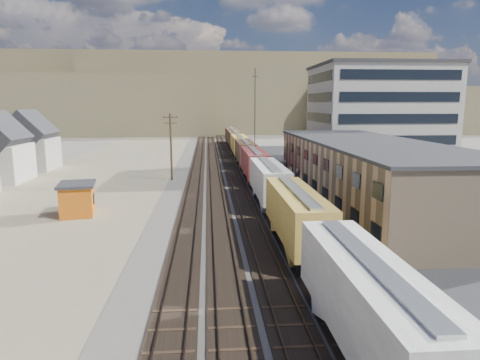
{
  "coord_description": "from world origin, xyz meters",
  "views": [
    {
      "loc": [
        -3.11,
        -21.94,
        11.25
      ],
      "look_at": [
        0.45,
        24.7,
        3.0
      ],
      "focal_mm": 32.0,
      "sensor_mm": 36.0,
      "label": 1
    }
  ],
  "objects": [
    {
      "name": "asphalt_lot",
      "position": [
        22.0,
        35.0,
        0.02
      ],
      "size": [
        26.0,
        120.0,
        0.04
      ],
      "primitive_type": "cube",
      "color": "#232326",
      "rests_on": "ground"
    },
    {
      "name": "rail_tracks",
      "position": [
        -0.55,
        50.0,
        0.11
      ],
      "size": [
        11.4,
        200.0,
        0.24
      ],
      "color": "black",
      "rests_on": "ground"
    },
    {
      "name": "ballast_bed",
      "position": [
        0.0,
        50.0,
        0.03
      ],
      "size": [
        18.0,
        200.0,
        0.06
      ],
      "primitive_type": "cube",
      "color": "#4C4742",
      "rests_on": "ground"
    },
    {
      "name": "utility_pole_north",
      "position": [
        -8.5,
        42.0,
        5.3
      ],
      "size": [
        2.2,
        0.32,
        10.0
      ],
      "color": "#382619",
      "rests_on": "ground"
    },
    {
      "name": "parked_car_far",
      "position": [
        31.71,
        52.25,
        0.77
      ],
      "size": [
        3.3,
        4.88,
        1.54
      ],
      "primitive_type": "imported",
      "rotation": [
        0.0,
        0.0,
        -0.36
      ],
      "color": "white",
      "rests_on": "ground"
    },
    {
      "name": "warehouse",
      "position": [
        14.98,
        25.0,
        3.65
      ],
      "size": [
        12.4,
        40.4,
        7.25
      ],
      "color": "tan",
      "rests_on": "ground"
    },
    {
      "name": "freight_train",
      "position": [
        3.8,
        48.17,
        2.79
      ],
      "size": [
        3.0,
        119.74,
        4.46
      ],
      "color": "black",
      "rests_on": "ground"
    },
    {
      "name": "maintenance_shed",
      "position": [
        -16.54,
        22.2,
        1.72
      ],
      "size": [
        4.3,
        5.14,
        3.36
      ],
      "color": "#CB5F13",
      "rests_on": "ground"
    },
    {
      "name": "ground",
      "position": [
        0.0,
        0.0,
        0.0
      ],
      "size": [
        300.0,
        300.0,
        0.0
      ],
      "primitive_type": "plane",
      "color": "#6B6356",
      "rests_on": "ground"
    },
    {
      "name": "dirt_yard",
      "position": [
        -20.0,
        40.0,
        0.01
      ],
      "size": [
        24.0,
        180.0,
        0.03
      ],
      "primitive_type": "cube",
      "color": "#817458",
      "rests_on": "ground"
    },
    {
      "name": "office_tower",
      "position": [
        27.95,
        54.95,
        9.26
      ],
      "size": [
        22.6,
        18.6,
        18.45
      ],
      "color": "#9E998E",
      "rests_on": "ground"
    },
    {
      "name": "radio_mast",
      "position": [
        6.0,
        60.0,
        9.12
      ],
      "size": [
        1.2,
        0.16,
        18.0
      ],
      "color": "black",
      "rests_on": "ground"
    },
    {
      "name": "hills_north",
      "position": [
        0.17,
        167.92,
        14.1
      ],
      "size": [
        265.0,
        80.0,
        32.0
      ],
      "color": "brown",
      "rests_on": "ground"
    },
    {
      "name": "parked_car_blue",
      "position": [
        23.92,
        46.06,
        0.74
      ],
      "size": [
        5.77,
        5.14,
        1.49
      ],
      "primitive_type": "imported",
      "rotation": [
        0.0,
        0.0,
        0.94
      ],
      "color": "navy",
      "rests_on": "ground"
    }
  ]
}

